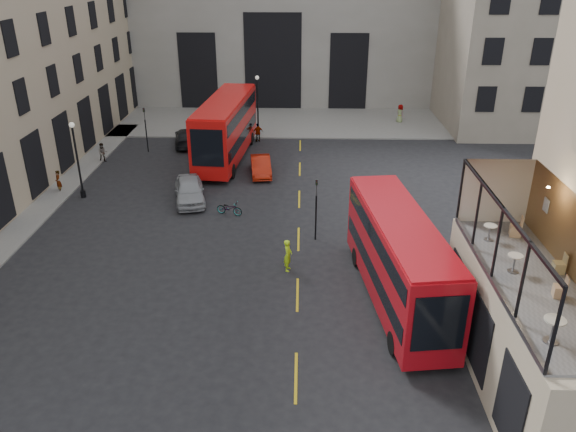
{
  "coord_description": "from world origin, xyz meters",
  "views": [
    {
      "loc": [
        -1.87,
        -17.53,
        15.25
      ],
      "look_at": [
        -2.54,
        8.79,
        3.0
      ],
      "focal_mm": 35.0,
      "sensor_mm": 36.0,
      "label": 1
    }
  ],
  "objects_px": {
    "car_b": "(261,166)",
    "pedestrian_a": "(103,153)",
    "pedestrian_c": "(258,133)",
    "pedestrian_d": "(400,114)",
    "cafe_chair_b": "(560,291)",
    "cafe_chair_c": "(559,267)",
    "cafe_table_mid": "(515,261)",
    "cafe_table_near": "(554,327)",
    "bicycle": "(229,208)",
    "car_c": "(187,137)",
    "bus_near": "(398,256)",
    "traffic_light_near": "(316,202)",
    "pedestrian_b": "(249,134)",
    "pedestrian_e": "(58,181)",
    "cyclist": "(288,255)",
    "street_lamp_b": "(258,107)",
    "street_lamp_a": "(78,165)",
    "traffic_light_far": "(145,124)",
    "car_a": "(189,190)",
    "cafe_table_far": "(490,230)",
    "cafe_chair_d": "(516,230)",
    "bus_far": "(226,126)"
  },
  "relations": [
    {
      "from": "pedestrian_e",
      "to": "cafe_table_mid",
      "type": "distance_m",
      "value": 31.23
    },
    {
      "from": "street_lamp_a",
      "to": "bicycle",
      "type": "bearing_deg",
      "value": -14.13
    },
    {
      "from": "bus_near",
      "to": "pedestrian_c",
      "type": "distance_m",
      "value": 26.95
    },
    {
      "from": "car_c",
      "to": "pedestrian_e",
      "type": "relative_size",
      "value": 3.11
    },
    {
      "from": "bus_near",
      "to": "cyclist",
      "type": "relative_size",
      "value": 6.36
    },
    {
      "from": "bicycle",
      "to": "cyclist",
      "type": "xyz_separation_m",
      "value": [
        3.96,
        -6.95,
        0.43
      ]
    },
    {
      "from": "cafe_table_mid",
      "to": "cafe_chair_b",
      "type": "distance_m",
      "value": 1.96
    },
    {
      "from": "traffic_light_near",
      "to": "pedestrian_b",
      "type": "xyz_separation_m",
      "value": [
        -5.56,
        18.69,
        -1.64
      ]
    },
    {
      "from": "cafe_table_far",
      "to": "pedestrian_c",
      "type": "bearing_deg",
      "value": 112.7
    },
    {
      "from": "pedestrian_a",
      "to": "cafe_chair_c",
      "type": "xyz_separation_m",
      "value": [
        25.6,
        -24.65,
        4.05
      ]
    },
    {
      "from": "traffic_light_near",
      "to": "cafe_chair_b",
      "type": "distance_m",
      "value": 15.46
    },
    {
      "from": "pedestrian_a",
      "to": "car_c",
      "type": "bearing_deg",
      "value": 14.77
    },
    {
      "from": "cafe_chair_c",
      "to": "pedestrian_a",
      "type": "bearing_deg",
      "value": 136.09
    },
    {
      "from": "car_b",
      "to": "pedestrian_a",
      "type": "bearing_deg",
      "value": 161.69
    },
    {
      "from": "bus_near",
      "to": "bicycle",
      "type": "relative_size",
      "value": 6.51
    },
    {
      "from": "pedestrian_c",
      "to": "pedestrian_d",
      "type": "bearing_deg",
      "value": -177.5
    },
    {
      "from": "bus_near",
      "to": "pedestrian_e",
      "type": "xyz_separation_m",
      "value": [
        -21.72,
        13.27,
        -1.69
      ]
    },
    {
      "from": "car_a",
      "to": "cafe_chair_b",
      "type": "distance_m",
      "value": 25.05
    },
    {
      "from": "traffic_light_near",
      "to": "pedestrian_a",
      "type": "xyz_separation_m",
      "value": [
        -16.94,
        13.3,
        -1.63
      ]
    },
    {
      "from": "pedestrian_d",
      "to": "cafe_chair_c",
      "type": "distance_m",
      "value": 37.28
    },
    {
      "from": "bus_far",
      "to": "cafe_table_mid",
      "type": "distance_m",
      "value": 29.31
    },
    {
      "from": "pedestrian_c",
      "to": "cafe_chair_c",
      "type": "relative_size",
      "value": 2.12
    },
    {
      "from": "bus_near",
      "to": "pedestrian_a",
      "type": "xyz_separation_m",
      "value": [
        -20.66,
        19.68,
        -1.69
      ]
    },
    {
      "from": "traffic_light_near",
      "to": "car_c",
      "type": "height_order",
      "value": "traffic_light_near"
    },
    {
      "from": "street_lamp_b",
      "to": "pedestrian_e",
      "type": "relative_size",
      "value": 3.34
    },
    {
      "from": "bus_near",
      "to": "pedestrian_c",
      "type": "relative_size",
      "value": 6.76
    },
    {
      "from": "pedestrian_d",
      "to": "pedestrian_e",
      "type": "height_order",
      "value": "pedestrian_d"
    },
    {
      "from": "pedestrian_b",
      "to": "pedestrian_d",
      "type": "bearing_deg",
      "value": -21.87
    },
    {
      "from": "car_c",
      "to": "pedestrian_c",
      "type": "xyz_separation_m",
      "value": [
        6.24,
        1.15,
        0.12
      ]
    },
    {
      "from": "street_lamp_b",
      "to": "cafe_table_mid",
      "type": "bearing_deg",
      "value": -70.17
    },
    {
      "from": "cafe_table_far",
      "to": "cafe_chair_d",
      "type": "distance_m",
      "value": 1.3
    },
    {
      "from": "traffic_light_near",
      "to": "car_a",
      "type": "distance_m",
      "value": 10.18
    },
    {
      "from": "cyclist",
      "to": "pedestrian_e",
      "type": "distance_m",
      "value": 19.51
    },
    {
      "from": "car_b",
      "to": "bus_near",
      "type": "bearing_deg",
      "value": -73.18
    },
    {
      "from": "traffic_light_near",
      "to": "traffic_light_far",
      "type": "relative_size",
      "value": 1.0
    },
    {
      "from": "cafe_chair_b",
      "to": "cafe_chair_c",
      "type": "xyz_separation_m",
      "value": [
        0.64,
        1.64,
        -0.0
      ]
    },
    {
      "from": "cafe_table_near",
      "to": "bicycle",
      "type": "bearing_deg",
      "value": 123.01
    },
    {
      "from": "street_lamp_a",
      "to": "pedestrian_c",
      "type": "bearing_deg",
      "value": 49.51
    },
    {
      "from": "car_c",
      "to": "cyclist",
      "type": "bearing_deg",
      "value": 103.17
    },
    {
      "from": "pedestrian_d",
      "to": "cafe_chair_d",
      "type": "distance_m",
      "value": 34.32
    },
    {
      "from": "bus_near",
      "to": "pedestrian_d",
      "type": "bearing_deg",
      "value": 80.82
    },
    {
      "from": "street_lamp_a",
      "to": "car_c",
      "type": "distance_m",
      "value": 13.08
    },
    {
      "from": "traffic_light_near",
      "to": "street_lamp_a",
      "type": "height_order",
      "value": "street_lamp_a"
    },
    {
      "from": "pedestrian_d",
      "to": "traffic_light_far",
      "type": "bearing_deg",
      "value": 82.87
    },
    {
      "from": "pedestrian_e",
      "to": "cafe_chair_b",
      "type": "height_order",
      "value": "cafe_chair_b"
    },
    {
      "from": "car_a",
      "to": "cafe_table_near",
      "type": "distance_m",
      "value": 26.24
    },
    {
      "from": "pedestrian_d",
      "to": "cafe_table_near",
      "type": "bearing_deg",
      "value": 146.89
    },
    {
      "from": "pedestrian_b",
      "to": "car_b",
      "type": "bearing_deg",
      "value": -126.41
    },
    {
      "from": "pedestrian_b",
      "to": "pedestrian_d",
      "type": "height_order",
      "value": "pedestrian_d"
    },
    {
      "from": "pedestrian_c",
      "to": "cafe_table_near",
      "type": "height_order",
      "value": "cafe_table_near"
    }
  ]
}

